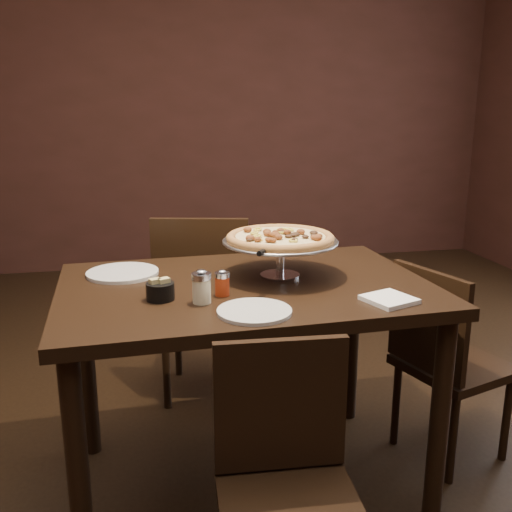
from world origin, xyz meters
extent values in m
cube|color=black|center=(0.00, 0.00, -0.01)|extent=(6.00, 7.00, 0.02)
cube|color=black|center=(0.00, 3.51, 1.40)|extent=(6.00, 0.02, 2.80)
cube|color=black|center=(-0.04, 0.10, 0.82)|extent=(1.37, 0.94, 0.04)
cylinder|color=black|center=(-0.63, -0.30, 0.40)|extent=(0.07, 0.07, 0.79)
cylinder|color=black|center=(0.58, -0.26, 0.40)|extent=(0.07, 0.07, 0.79)
cylinder|color=black|center=(-0.66, 0.46, 0.40)|extent=(0.07, 0.07, 0.79)
cylinder|color=black|center=(0.55, 0.50, 0.40)|extent=(0.07, 0.07, 0.79)
cylinder|color=silver|center=(0.11, 0.17, 0.84)|extent=(0.15, 0.15, 0.01)
cylinder|color=silver|center=(0.11, 0.17, 0.91)|extent=(0.03, 0.03, 0.12)
cylinder|color=silver|center=(0.11, 0.17, 0.97)|extent=(0.11, 0.11, 0.01)
cylinder|color=#A3A3A8|center=(0.11, 0.17, 0.97)|extent=(0.43, 0.43, 0.01)
torus|color=#A3A3A8|center=(0.11, 0.17, 0.97)|extent=(0.44, 0.44, 0.01)
cylinder|color=#98592D|center=(0.11, 0.17, 0.98)|extent=(0.40, 0.40, 0.01)
torus|color=#98592D|center=(0.11, 0.17, 0.99)|extent=(0.41, 0.41, 0.03)
cylinder|color=tan|center=(0.11, 0.17, 0.99)|extent=(0.34, 0.34, 0.01)
cylinder|color=beige|center=(-0.22, -0.08, 0.88)|extent=(0.06, 0.06, 0.08)
cylinder|color=silver|center=(-0.22, -0.08, 0.93)|extent=(0.07, 0.07, 0.02)
ellipsoid|color=silver|center=(-0.22, -0.08, 0.95)|extent=(0.03, 0.03, 0.01)
cylinder|color=maroon|center=(-0.14, -0.02, 0.87)|extent=(0.05, 0.05, 0.07)
cylinder|color=silver|center=(-0.14, -0.02, 0.91)|extent=(0.05, 0.05, 0.02)
ellipsoid|color=silver|center=(-0.14, -0.02, 0.92)|extent=(0.03, 0.03, 0.01)
cylinder|color=black|center=(-0.35, -0.02, 0.87)|extent=(0.10, 0.10, 0.06)
cube|color=#D1C078|center=(-0.37, -0.02, 0.88)|extent=(0.04, 0.04, 0.06)
cube|color=#D1C078|center=(-0.34, -0.02, 0.88)|extent=(0.04, 0.04, 0.06)
cube|color=white|center=(0.39, -0.20, 0.85)|extent=(0.19, 0.19, 0.02)
cylinder|color=silver|center=(-0.48, 0.32, 0.84)|extent=(0.27, 0.27, 0.01)
cylinder|color=silver|center=(-0.07, -0.21, 0.84)|extent=(0.24, 0.24, 0.01)
cone|color=silver|center=(0.01, 0.01, 0.98)|extent=(0.16, 0.16, 0.00)
cylinder|color=black|center=(0.01, 0.01, 0.98)|extent=(0.08, 0.12, 0.02)
cube|color=black|center=(-0.09, 0.90, 0.46)|extent=(0.55, 0.55, 0.04)
cube|color=black|center=(-0.14, 0.70, 0.73)|extent=(0.45, 0.14, 0.48)
cylinder|color=black|center=(0.13, 1.04, 0.22)|extent=(0.04, 0.04, 0.44)
cylinder|color=black|center=(-0.23, 1.13, 0.22)|extent=(0.04, 0.04, 0.44)
cylinder|color=black|center=(0.05, 0.68, 0.22)|extent=(0.04, 0.04, 0.44)
cylinder|color=black|center=(-0.31, 0.77, 0.22)|extent=(0.04, 0.04, 0.44)
cube|color=black|center=(-0.04, -0.42, 0.63)|extent=(0.39, 0.05, 0.41)
cube|color=black|center=(0.87, 0.13, 0.41)|extent=(0.50, 0.50, 0.04)
cube|color=black|center=(0.69, 0.08, 0.64)|extent=(0.14, 0.39, 0.42)
cylinder|color=black|center=(1.07, 0.03, 0.19)|extent=(0.03, 0.03, 0.39)
cylinder|color=black|center=(0.97, 0.33, 0.19)|extent=(0.03, 0.03, 0.39)
cylinder|color=black|center=(0.76, -0.07, 0.19)|extent=(0.03, 0.03, 0.39)
cylinder|color=black|center=(0.66, 0.24, 0.19)|extent=(0.03, 0.03, 0.39)
camera|label=1|loc=(-0.42, -1.86, 1.46)|focal=40.00mm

